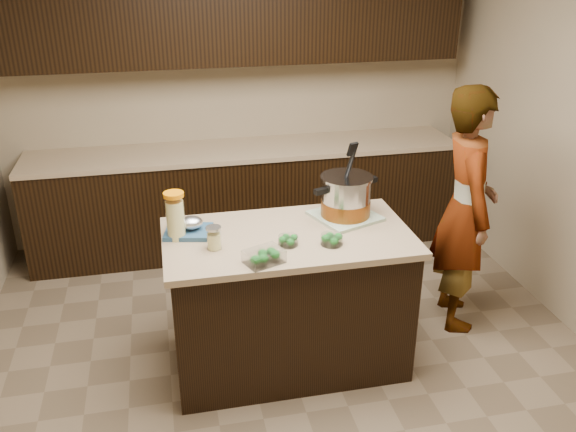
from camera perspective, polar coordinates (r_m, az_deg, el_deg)
The scene contains 13 objects.
ground_plane at distance 4.05m, azimuth 0.00°, elevation -13.26°, with size 4.00×4.00×0.00m, color brown.
room_shell at distance 3.30m, azimuth 0.00°, elevation 11.06°, with size 4.04×4.04×2.72m.
back_cabinets at distance 5.16m, azimuth -4.10°, elevation 6.97°, with size 3.60×0.63×2.33m.
island at distance 3.80m, azimuth 0.00°, elevation -7.84°, with size 1.46×0.81×0.90m.
dish_towel at distance 3.81m, azimuth 5.36°, elevation 0.00°, with size 0.36×0.36×0.02m, color #5C8559.
stock_pot at distance 3.76m, azimuth 5.43°, elevation 1.63°, with size 0.44×0.41×0.46m.
lemonade_pitcher at distance 3.53m, azimuth -10.49°, elevation -0.16°, with size 0.15×0.15×0.28m.
mason_jar at distance 3.41m, azimuth -6.94°, elevation -2.10°, with size 0.10×0.10×0.14m.
broccoli_tub_left at distance 3.45m, azimuth 0.02°, elevation -2.35°, with size 0.13×0.13×0.05m.
broccoli_tub_right at distance 3.46m, azimuth 4.12°, elevation -2.25°, with size 0.16×0.16×0.06m.
broccoli_tub_rect at distance 3.26m, azimuth -2.27°, elevation -3.86°, with size 0.24×0.21×0.07m.
blue_tray at distance 3.62m, azimuth -9.18°, elevation -1.15°, with size 0.31×0.27×0.10m.
person at distance 4.23m, azimuth 16.26°, elevation 0.57°, with size 0.61×0.40×1.68m, color gray.
Camera 1 is at (-0.68, -3.14, 2.47)m, focal length 38.00 mm.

